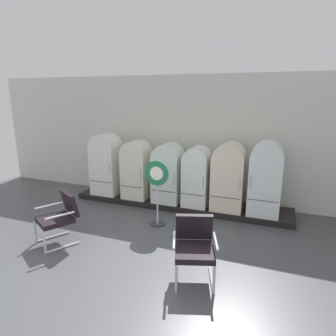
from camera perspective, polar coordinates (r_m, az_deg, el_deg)
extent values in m
cube|color=#45464A|center=(4.97, -9.70, -19.56)|extent=(12.00, 10.00, 0.05)
cube|color=silver|center=(7.59, 3.84, 5.67)|extent=(11.76, 0.12, 3.20)
cube|color=#47443F|center=(7.51, 3.99, 15.14)|extent=(11.76, 0.07, 0.06)
cube|color=black|center=(7.40, 2.19, -6.84)|extent=(5.38, 0.95, 0.13)
cube|color=white|center=(7.90, -11.92, -0.45)|extent=(0.70, 0.60, 1.26)
cylinder|color=white|center=(7.77, -12.15, 4.05)|extent=(0.70, 0.59, 0.70)
cube|color=#383838|center=(7.72, -13.04, -2.62)|extent=(0.64, 0.01, 0.01)
cylinder|color=silver|center=(7.45, -11.40, -0.10)|extent=(0.02, 0.02, 0.28)
cube|color=silver|center=(7.47, -6.15, -1.49)|extent=(0.65, 0.58, 1.15)
cylinder|color=silver|center=(7.34, -6.27, 2.84)|extent=(0.65, 0.57, 0.65)
cube|color=#383838|center=(7.28, -7.15, -3.65)|extent=(0.59, 0.01, 0.01)
cylinder|color=silver|center=(7.06, -5.39, -1.25)|extent=(0.02, 0.02, 0.28)
cube|color=silver|center=(7.17, -0.02, -2.27)|extent=(0.67, 0.63, 1.11)
cylinder|color=silver|center=(7.03, -0.02, 2.07)|extent=(0.67, 0.62, 0.67)
cube|color=#383838|center=(6.95, -0.96, -4.54)|extent=(0.61, 0.01, 0.01)
cylinder|color=silver|center=(6.75, 1.16, -2.16)|extent=(0.02, 0.02, 0.28)
cube|color=white|center=(6.96, 5.60, -2.81)|extent=(0.59, 0.63, 1.12)
cylinder|color=white|center=(6.82, 5.71, 1.69)|extent=(0.59, 0.62, 0.59)
cube|color=#383838|center=(6.73, 4.84, -5.21)|extent=(0.54, 0.01, 0.01)
cylinder|color=silver|center=(6.56, 6.84, -2.69)|extent=(0.02, 0.02, 0.28)
cube|color=beige|center=(6.81, 11.64, -3.09)|extent=(0.71, 0.64, 1.20)
cylinder|color=beige|center=(6.66, 11.89, 1.83)|extent=(0.71, 0.63, 0.71)
cube|color=#383838|center=(6.57, 11.08, -5.68)|extent=(0.65, 0.01, 0.01)
cylinder|color=silver|center=(6.41, 13.79, -2.96)|extent=(0.02, 0.02, 0.28)
cube|color=white|center=(6.71, 18.36, -3.36)|extent=(0.67, 0.61, 1.29)
cylinder|color=white|center=(6.55, 18.80, 2.04)|extent=(0.67, 0.60, 0.67)
cube|color=#383838|center=(6.49, 18.06, -6.10)|extent=(0.62, 0.01, 0.01)
cylinder|color=silver|center=(6.37, 15.84, -2.63)|extent=(0.02, 0.02, 0.28)
cylinder|color=silver|center=(6.27, -21.59, -12.40)|extent=(0.35, 0.57, 0.04)
cylinder|color=silver|center=(6.12, -24.43, -11.25)|extent=(0.05, 0.05, 0.41)
cylinder|color=silver|center=(5.82, -19.92, -14.39)|extent=(0.35, 0.57, 0.04)
cylinder|color=silver|center=(5.65, -22.98, -13.22)|extent=(0.05, 0.05, 0.41)
cube|color=black|center=(5.85, -21.19, -9.39)|extent=(0.78, 0.78, 0.09)
cube|color=black|center=(5.84, -18.66, -6.45)|extent=(0.57, 0.42, 0.44)
cylinder|color=silver|center=(6.06, -22.26, -6.82)|extent=(0.29, 0.46, 0.04)
cylinder|color=silver|center=(5.52, -20.35, -8.69)|extent=(0.29, 0.46, 0.04)
cylinder|color=silver|center=(4.72, 1.66, -20.76)|extent=(0.23, 0.61, 0.04)
cylinder|color=silver|center=(4.36, 1.60, -20.77)|extent=(0.05, 0.05, 0.41)
cylinder|color=silver|center=(4.74, 8.48, -20.73)|extent=(0.23, 0.61, 0.04)
cylinder|color=silver|center=(4.38, 8.98, -20.73)|extent=(0.05, 0.05, 0.41)
cube|color=black|center=(4.48, 5.21, -16.00)|extent=(0.72, 0.72, 0.09)
cube|color=black|center=(4.62, 5.13, -11.34)|extent=(0.59, 0.33, 0.44)
cylinder|color=silver|center=(4.38, 1.21, -13.88)|extent=(0.19, 0.50, 0.04)
cylinder|color=silver|center=(4.41, 9.29, -13.88)|extent=(0.19, 0.50, 0.04)
cylinder|color=#2D2D30|center=(6.41, -2.04, -10.77)|extent=(0.32, 0.32, 0.03)
cylinder|color=silver|center=(6.19, -2.09, -5.96)|extent=(0.04, 0.04, 1.12)
cylinder|color=#1E6842|center=(6.00, -2.24, -1.05)|extent=(0.52, 0.02, 0.52)
cylinder|color=white|center=(5.99, -2.28, -1.07)|extent=(0.29, 0.00, 0.29)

